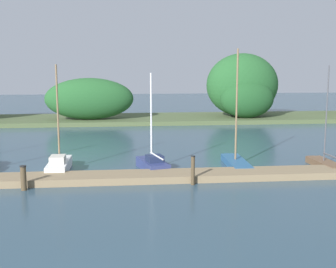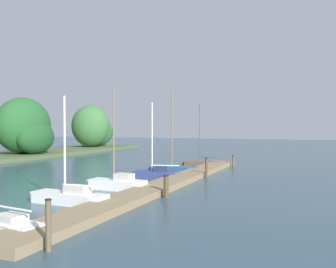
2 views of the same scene
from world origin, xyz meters
name	(u,v)px [view 2 (image 2 of 2)]	position (x,y,z in m)	size (l,w,h in m)	color
dock_pier	(170,183)	(0.00, 13.10, 0.17)	(27.36, 1.80, 0.35)	#847051
sailboat_0	(1,222)	(-11.52, 14.86, 0.33)	(1.48, 3.68, 6.32)	white
sailboat_1	(68,196)	(-6.83, 15.52, 0.37)	(1.17, 4.07, 5.06)	white
sailboat_2	(116,183)	(-2.53, 15.38, 0.40)	(1.01, 3.54, 5.68)	white
sailboat_3	(154,173)	(2.45, 15.24, 0.37)	(1.75, 3.23, 5.23)	navy
sailboat_4	(173,167)	(7.20, 15.67, 0.31)	(1.14, 4.19, 6.54)	#285684
sailboat_5	(200,163)	(12.04, 14.84, 0.25)	(1.02, 3.41, 5.62)	brown
mooring_piling_0	(48,225)	(-12.66, 11.91, 0.78)	(0.20, 0.20, 1.54)	brown
mooring_piling_1	(166,186)	(-3.63, 11.87, 0.58)	(0.30, 0.30, 1.14)	#4C3D28
mooring_piling_2	(206,168)	(4.16, 11.99, 0.71)	(0.21, 0.21, 1.41)	#4C3D28
mooring_piling_3	(233,160)	(12.66, 11.92, 0.49)	(0.27, 0.27, 0.96)	brown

